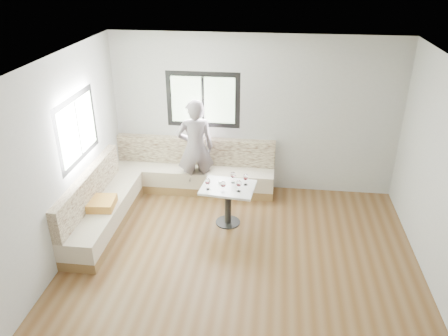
# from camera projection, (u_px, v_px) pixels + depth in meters

# --- Properties ---
(room) EXTENTS (5.01, 5.01, 2.81)m
(room) POSITION_uv_depth(u_px,v_px,m) (236.00, 179.00, 5.47)
(room) COLOR brown
(room) RESTS_ON ground
(banquette) EXTENTS (2.90, 2.80, 0.95)m
(banquette) POSITION_uv_depth(u_px,v_px,m) (157.00, 188.00, 7.49)
(banquette) COLOR brown
(banquette) RESTS_ON ground
(table) EXTENTS (0.88, 0.72, 0.67)m
(table) POSITION_uv_depth(u_px,v_px,m) (228.00, 196.00, 6.89)
(table) COLOR black
(table) RESTS_ON ground
(person) EXTENTS (0.74, 0.59, 1.78)m
(person) POSITION_uv_depth(u_px,v_px,m) (195.00, 148.00, 7.61)
(person) COLOR slate
(person) RESTS_ON ground
(olive_ramekin) EXTENTS (0.10, 0.10, 0.04)m
(olive_ramekin) POSITION_uv_depth(u_px,v_px,m) (221.00, 182.00, 6.92)
(olive_ramekin) COLOR white
(olive_ramekin) RESTS_ON table
(wine_glass_a) EXTENTS (0.08, 0.08, 0.19)m
(wine_glass_a) POSITION_uv_depth(u_px,v_px,m) (208.00, 182.00, 6.68)
(wine_glass_a) COLOR white
(wine_glass_a) RESTS_ON table
(wine_glass_b) EXTENTS (0.08, 0.08, 0.19)m
(wine_glass_b) POSITION_uv_depth(u_px,v_px,m) (223.00, 185.00, 6.60)
(wine_glass_b) COLOR white
(wine_glass_b) RESTS_ON table
(wine_glass_c) EXTENTS (0.08, 0.08, 0.19)m
(wine_glass_c) POSITION_uv_depth(u_px,v_px,m) (239.00, 184.00, 6.62)
(wine_glass_c) COLOR white
(wine_glass_c) RESTS_ON table
(wine_glass_d) EXTENTS (0.08, 0.08, 0.19)m
(wine_glass_d) POSITION_uv_depth(u_px,v_px,m) (233.00, 175.00, 6.88)
(wine_glass_d) COLOR white
(wine_glass_d) RESTS_ON table
(wine_glass_e) EXTENTS (0.08, 0.08, 0.19)m
(wine_glass_e) POSITION_uv_depth(u_px,v_px,m) (246.00, 177.00, 6.81)
(wine_glass_e) COLOR white
(wine_glass_e) RESTS_ON table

